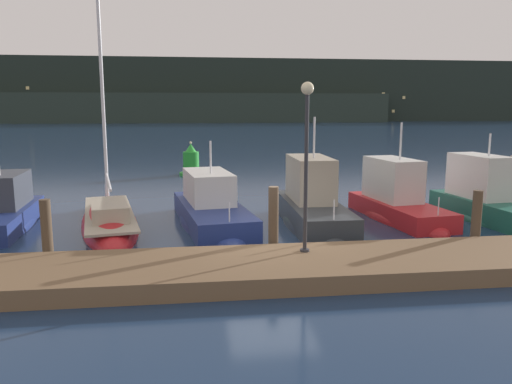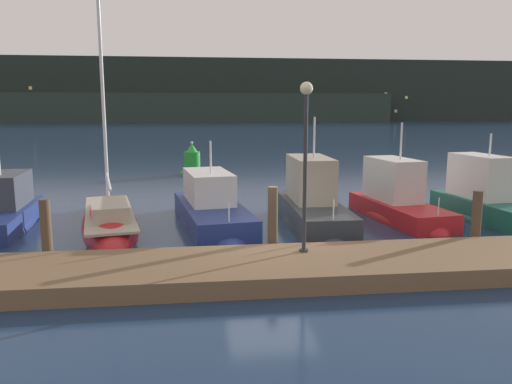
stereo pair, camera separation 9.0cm
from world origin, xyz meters
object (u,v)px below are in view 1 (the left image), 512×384
object	(u,v)px
motorboat_berth_5	(313,214)
motorboat_berth_2	(3,220)
channel_buoy	(191,162)
motorboat_berth_4	(212,216)
motorboat_berth_7	(484,207)
motorboat_berth_6	(397,209)
dock_lamppost	(307,141)
sailboat_berth_3	(110,223)

from	to	relation	value
motorboat_berth_5	motorboat_berth_2	bearing A→B (deg)	174.93
channel_buoy	motorboat_berth_2	bearing A→B (deg)	-116.62
motorboat_berth_2	motorboat_berth_4	distance (m)	7.15
motorboat_berth_2	motorboat_berth_7	world-z (taller)	motorboat_berth_7
motorboat_berth_6	motorboat_berth_4	bearing A→B (deg)	-179.98
motorboat_berth_4	motorboat_berth_5	world-z (taller)	motorboat_berth_5
motorboat_berth_7	motorboat_berth_5	bearing A→B (deg)	-179.16
motorboat_berth_7	channel_buoy	xyz separation A→B (m)	(-10.78, 13.70, 0.32)
motorboat_berth_7	motorboat_berth_6	bearing A→B (deg)	169.87
motorboat_berth_5	dock_lamppost	size ratio (longest dim) A/B	1.44
motorboat_berth_7	dock_lamppost	world-z (taller)	dock_lamppost
motorboat_berth_5	channel_buoy	world-z (taller)	motorboat_berth_5
channel_buoy	dock_lamppost	world-z (taller)	dock_lamppost
motorboat_berth_5	motorboat_berth_6	xyz separation A→B (m)	(3.40, 0.66, -0.04)
motorboat_berth_2	motorboat_berth_4	xyz separation A→B (m)	(7.15, -0.29, -0.01)
motorboat_berth_7	motorboat_berth_2	bearing A→B (deg)	177.17
motorboat_berth_4	dock_lamppost	world-z (taller)	dock_lamppost
sailboat_berth_3	dock_lamppost	xyz separation A→B (m)	(5.77, -5.42, 3.19)
dock_lamppost	motorboat_berth_4	bearing A→B (deg)	112.64
motorboat_berth_2	channel_buoy	distance (m)	14.38
motorboat_berth_4	motorboat_berth_6	xyz separation A→B (m)	(6.93, 0.00, 0.08)
sailboat_berth_3	motorboat_berth_4	bearing A→B (deg)	-2.70
sailboat_berth_3	dock_lamppost	world-z (taller)	sailboat_berth_3
motorboat_berth_4	motorboat_berth_5	bearing A→B (deg)	-10.50
sailboat_berth_3	motorboat_berth_6	xyz separation A→B (m)	(10.51, -0.17, 0.26)
channel_buoy	dock_lamppost	size ratio (longest dim) A/B	0.48
motorboat_berth_5	motorboat_berth_7	distance (m)	6.54
sailboat_berth_3	motorboat_berth_4	size ratio (longest dim) A/B	1.76
motorboat_berth_7	dock_lamppost	size ratio (longest dim) A/B	1.32
sailboat_berth_3	motorboat_berth_7	xyz separation A→B (m)	(13.65, -0.73, 0.34)
sailboat_berth_3	motorboat_berth_4	xyz separation A→B (m)	(3.58, -0.17, 0.18)
motorboat_berth_6	sailboat_berth_3	bearing A→B (deg)	179.10
motorboat_berth_6	channel_buoy	size ratio (longest dim) A/B	2.87
sailboat_berth_3	motorboat_berth_7	distance (m)	13.67
motorboat_berth_2	motorboat_berth_7	xyz separation A→B (m)	(17.22, -0.85, 0.15)
motorboat_berth_4	sailboat_berth_3	bearing A→B (deg)	177.30
motorboat_berth_4	motorboat_berth_7	distance (m)	10.09
motorboat_berth_4	channel_buoy	distance (m)	13.17
sailboat_berth_3	motorboat_berth_6	bearing A→B (deg)	-0.90
motorboat_berth_2	motorboat_berth_6	size ratio (longest dim) A/B	1.00
motorboat_berth_4	motorboat_berth_7	bearing A→B (deg)	-3.17
motorboat_berth_4	motorboat_berth_7	world-z (taller)	motorboat_berth_7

